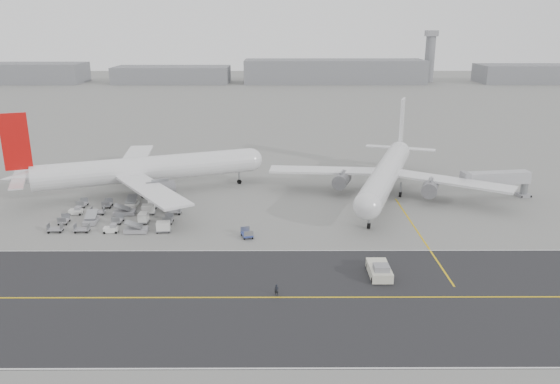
{
  "coord_description": "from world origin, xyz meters",
  "views": [
    {
      "loc": [
        5.32,
        -83.77,
        35.2
      ],
      "look_at": [
        5.68,
        12.0,
        5.57
      ],
      "focal_mm": 35.0,
      "sensor_mm": 36.0,
      "label": 1
    }
  ],
  "objects_px": {
    "pushback_tug": "(379,270)",
    "airliner_a": "(141,169)",
    "control_tower": "(430,55)",
    "ground_crew_a": "(277,290)",
    "jet_bridge": "(497,179)",
    "airliner_b": "(387,172)"
  },
  "relations": [
    {
      "from": "airliner_b",
      "to": "jet_bridge",
      "type": "bearing_deg",
      "value": 15.5
    },
    {
      "from": "airliner_a",
      "to": "pushback_tug",
      "type": "xyz_separation_m",
      "value": [
        43.97,
        -40.59,
        -4.46
      ]
    },
    {
      "from": "ground_crew_a",
      "to": "airliner_a",
      "type": "bearing_deg",
      "value": 139.87
    },
    {
      "from": "airliner_b",
      "to": "ground_crew_a",
      "type": "relative_size",
      "value": 30.81
    },
    {
      "from": "airliner_a",
      "to": "jet_bridge",
      "type": "bearing_deg",
      "value": -112.68
    },
    {
      "from": "control_tower",
      "to": "jet_bridge",
      "type": "xyz_separation_m",
      "value": [
        -48.87,
        -239.17,
        -12.2
      ]
    },
    {
      "from": "jet_bridge",
      "to": "airliner_a",
      "type": "bearing_deg",
      "value": 169.76
    },
    {
      "from": "airliner_a",
      "to": "ground_crew_a",
      "type": "xyz_separation_m",
      "value": [
        29.03,
        -46.4,
        -4.61
      ]
    },
    {
      "from": "pushback_tug",
      "to": "jet_bridge",
      "type": "bearing_deg",
      "value": 50.04
    },
    {
      "from": "pushback_tug",
      "to": "airliner_a",
      "type": "bearing_deg",
      "value": 137.04
    },
    {
      "from": "pushback_tug",
      "to": "ground_crew_a",
      "type": "distance_m",
      "value": 16.03
    },
    {
      "from": "control_tower",
      "to": "pushback_tug",
      "type": "height_order",
      "value": "control_tower"
    },
    {
      "from": "airliner_b",
      "to": "ground_crew_a",
      "type": "xyz_separation_m",
      "value": [
        -23.24,
        -44.65,
        -4.36
      ]
    },
    {
      "from": "airliner_b",
      "to": "control_tower",
      "type": "bearing_deg",
      "value": 92.26
    },
    {
      "from": "airliner_b",
      "to": "jet_bridge",
      "type": "xyz_separation_m",
      "value": [
        22.79,
        -1.4,
        -1.12
      ]
    },
    {
      "from": "control_tower",
      "to": "airliner_a",
      "type": "distance_m",
      "value": 266.8
    },
    {
      "from": "control_tower",
      "to": "airliner_a",
      "type": "relative_size",
      "value": 0.6
    },
    {
      "from": "pushback_tug",
      "to": "jet_bridge",
      "type": "relative_size",
      "value": 0.52
    },
    {
      "from": "control_tower",
      "to": "ground_crew_a",
      "type": "xyz_separation_m",
      "value": [
        -94.9,
        -282.42,
        -15.44
      ]
    },
    {
      "from": "airliner_a",
      "to": "airliner_b",
      "type": "bearing_deg",
      "value": -112.19
    },
    {
      "from": "jet_bridge",
      "to": "control_tower",
      "type": "bearing_deg",
      "value": 70.62
    },
    {
      "from": "control_tower",
      "to": "pushback_tug",
      "type": "relative_size",
      "value": 3.84
    }
  ]
}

